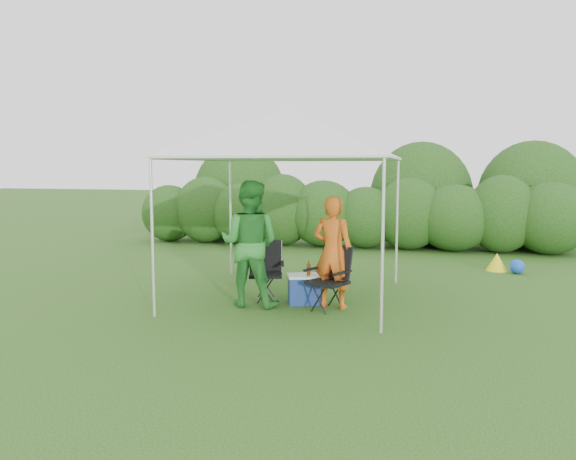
% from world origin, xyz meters
% --- Properties ---
extents(ground, '(70.00, 70.00, 0.00)m').
position_xyz_m(ground, '(0.00, 0.00, 0.00)').
color(ground, '#335E1D').
extents(hedge, '(10.98, 1.53, 1.80)m').
position_xyz_m(hedge, '(0.13, 6.00, 0.83)').
color(hedge, '#275119').
rests_on(hedge, ground).
extents(canopy, '(3.10, 3.10, 2.83)m').
position_xyz_m(canopy, '(0.00, 0.50, 2.46)').
color(canopy, silver).
rests_on(canopy, ground).
extents(chair_right, '(0.67, 0.65, 0.88)m').
position_xyz_m(chair_right, '(0.71, -0.02, 0.50)').
color(chair_right, black).
rests_on(chair_right, ground).
extents(chair_left, '(0.63, 0.60, 0.88)m').
position_xyz_m(chair_left, '(-0.34, 0.33, 0.50)').
color(chair_left, black).
rests_on(chair_left, ground).
extents(man, '(0.63, 0.47, 1.59)m').
position_xyz_m(man, '(0.73, 0.08, 0.79)').
color(man, '#DC5C19').
rests_on(man, ground).
extents(woman, '(0.88, 0.69, 1.80)m').
position_xyz_m(woman, '(-0.45, -0.11, 0.90)').
color(woman, '#2D8B31').
rests_on(woman, ground).
extents(cooler, '(0.60, 0.51, 0.43)m').
position_xyz_m(cooler, '(0.30, 0.20, 0.21)').
color(cooler, navy).
rests_on(cooler, ground).
extents(bottle, '(0.06, 0.06, 0.22)m').
position_xyz_m(bottle, '(0.36, 0.16, 0.53)').
color(bottle, '#592D0C').
rests_on(bottle, cooler).
extents(lawn_toy, '(0.67, 0.56, 0.33)m').
position_xyz_m(lawn_toy, '(3.40, 3.55, 0.16)').
color(lawn_toy, yellow).
rests_on(lawn_toy, ground).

